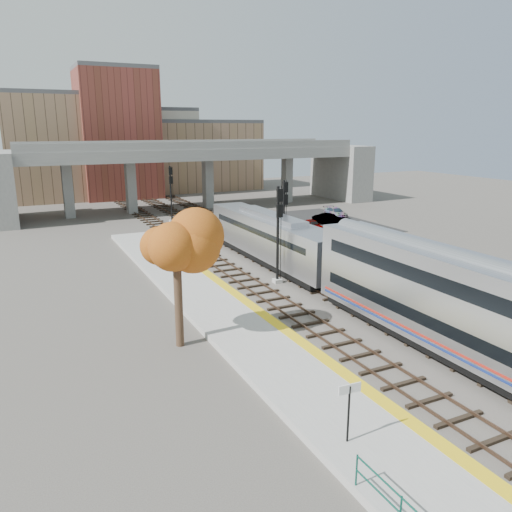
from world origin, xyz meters
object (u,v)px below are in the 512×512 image
signal_mast_near (278,236)px  signal_mast_far (171,195)px  car_a (312,225)px  tree (176,248)px  locomotive (271,237)px  coach (504,323)px  signal_mast_mid (284,220)px  car_b (329,219)px  car_c (336,212)px

signal_mast_near → signal_mast_far: size_ratio=1.06×
signal_mast_far → car_a: 17.56m
tree → signal_mast_far: bearing=74.1°
locomotive → signal_mast_far: (-2.10, 22.17, 1.08)m
car_a → signal_mast_near: bearing=-125.2°
coach → car_a: bearing=72.0°
signal_mast_mid → car_b: signal_mast_mid is taller
car_b → signal_mast_near: bearing=-171.7°
signal_mast_far → car_c: bearing=-16.3°
car_b → coach: bearing=-150.8°
coach → signal_mast_far: 44.83m
signal_mast_far → coach: bearing=-87.3°
coach → signal_mast_mid: bearing=85.2°
locomotive → car_c: bearing=42.3°
signal_mast_near → car_c: bearing=47.0°
tree → car_a: (22.78, 23.13, -4.73)m
signal_mast_near → signal_mast_mid: 7.71m
signal_mast_mid → signal_mast_near: bearing=-122.2°
signal_mast_mid → car_c: signal_mast_mid is taller
tree → locomotive: bearing=46.4°
car_b → car_c: size_ratio=0.94×
car_a → signal_mast_mid: bearing=-129.5°
car_a → signal_mast_far: bearing=142.0°
locomotive → car_a: locomotive is taller
car_c → coach: bearing=-109.5°
coach → signal_mast_near: signal_mast_near is taller
car_a → car_b: (3.52, 1.86, 0.06)m
coach → car_c: coach is taller
car_b → car_c: 5.35m
car_c → signal_mast_near: bearing=-127.7°
signal_mast_near → car_b: 24.19m
locomotive → coach: size_ratio=0.76×
signal_mast_mid → car_b: (12.28, 11.03, -2.70)m
coach → signal_mast_near: 17.59m
signal_mast_mid → car_b: size_ratio=1.74×
car_b → tree: bearing=-175.1°
locomotive → signal_mast_far: signal_mast_far is taller
locomotive → coach: (-0.00, -22.61, 0.52)m
locomotive → car_c: (17.93, 16.30, -1.62)m
locomotive → signal_mast_mid: 2.66m
signal_mast_near → car_c: (20.03, 21.46, -2.97)m
locomotive → signal_mast_far: bearing=95.4°
signal_mast_near → coach: bearing=-83.1°
tree → car_c: 41.89m
signal_mast_near → signal_mast_far: signal_mast_near is taller
signal_mast_near → tree: bearing=-143.1°
signal_mast_mid → signal_mast_far: (-4.10, 20.80, -0.04)m
signal_mast_far → tree: tree is taller
car_c → locomotive: bearing=-132.4°
locomotive → car_b: (14.28, 12.40, -1.59)m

